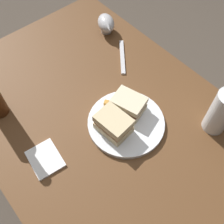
# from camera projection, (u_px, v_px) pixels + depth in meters

# --- Properties ---
(ground_plane) EXTENTS (6.00, 6.00, 0.00)m
(ground_plane) POSITION_uv_depth(u_px,v_px,m) (104.00, 179.00, 1.54)
(ground_plane) COLOR #4C4238
(dining_table) EXTENTS (1.10, 0.78, 0.72)m
(dining_table) POSITION_uv_depth(u_px,v_px,m) (102.00, 153.00, 1.23)
(dining_table) COLOR brown
(dining_table) RESTS_ON ground
(plate) EXTENTS (0.26, 0.26, 0.02)m
(plate) POSITION_uv_depth(u_px,v_px,m) (126.00, 123.00, 0.89)
(plate) COLOR white
(plate) RESTS_ON dining_table
(sandwich_half_left) EXTENTS (0.12, 0.11, 0.06)m
(sandwich_half_left) POSITION_uv_depth(u_px,v_px,m) (129.00, 104.00, 0.89)
(sandwich_half_left) COLOR beige
(sandwich_half_left) RESTS_ON plate
(sandwich_half_right) EXTENTS (0.11, 0.09, 0.07)m
(sandwich_half_right) POSITION_uv_depth(u_px,v_px,m) (114.00, 124.00, 0.84)
(sandwich_half_right) COLOR beige
(sandwich_half_right) RESTS_ON plate
(potato_wedge_front) EXTENTS (0.02, 0.04, 0.02)m
(potato_wedge_front) POSITION_uv_depth(u_px,v_px,m) (119.00, 114.00, 0.89)
(potato_wedge_front) COLOR gold
(potato_wedge_front) RESTS_ON plate
(potato_wedge_middle) EXTENTS (0.05, 0.04, 0.02)m
(potato_wedge_middle) POSITION_uv_depth(u_px,v_px,m) (112.00, 104.00, 0.91)
(potato_wedge_middle) COLOR #B77F33
(potato_wedge_middle) RESTS_ON plate
(potato_wedge_back) EXTENTS (0.04, 0.04, 0.02)m
(potato_wedge_back) POSITION_uv_depth(u_px,v_px,m) (119.00, 114.00, 0.89)
(potato_wedge_back) COLOR #AD702D
(potato_wedge_back) RESTS_ON plate
(pint_glass) EXTENTS (0.07, 0.07, 0.17)m
(pint_glass) POSITION_uv_depth(u_px,v_px,m) (220.00, 114.00, 0.84)
(pint_glass) COLOR white
(pint_glass) RESTS_ON dining_table
(gravy_boat) EXTENTS (0.12, 0.11, 0.07)m
(gravy_boat) POSITION_uv_depth(u_px,v_px,m) (106.00, 23.00, 1.11)
(gravy_boat) COLOR #B7B7BC
(gravy_boat) RESTS_ON dining_table
(napkin) EXTENTS (0.12, 0.10, 0.01)m
(napkin) POSITION_uv_depth(u_px,v_px,m) (45.00, 159.00, 0.83)
(napkin) COLOR white
(napkin) RESTS_ON dining_table
(fork) EXTENTS (0.15, 0.13, 0.01)m
(fork) POSITION_uv_depth(u_px,v_px,m) (122.00, 57.00, 1.06)
(fork) COLOR silver
(fork) RESTS_ON dining_table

